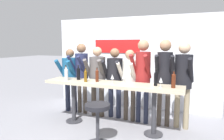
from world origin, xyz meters
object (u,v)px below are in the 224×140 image
object	(u,v)px
person_center_left	(97,74)
wine_bottle_2	(156,78)
tasting_table	(111,89)
wine_bottle_0	(86,76)
person_center	(115,75)
person_rightmost	(183,75)
wine_bottle_4	(66,74)
wine_bottle_5	(66,73)
bar_stool	(98,118)
wine_glass_1	(112,77)
person_left	(81,70)
wine_bottle_6	(174,80)
wine_glass_2	(161,80)
wine_bottle_3	(97,75)
wine_bottle_1	(78,73)
person_center_right	(129,77)
person_far_left	(70,74)
person_right	(143,71)
wine_glass_0	(124,77)
person_far_right	(165,72)

from	to	relation	value
person_center_left	wine_bottle_2	size ratio (longest dim) A/B	5.09
tasting_table	wine_bottle_0	size ratio (longest dim) A/B	9.76
person_center	person_rightmost	size ratio (longest dim) A/B	0.92
wine_bottle_4	wine_bottle_5	xyz separation A→B (m)	(-0.12, 0.16, -0.00)
bar_stool	wine_glass_1	distance (m)	0.94
person_left	wine_bottle_0	size ratio (longest dim) A/B	5.91
wine_bottle_6	wine_glass_2	distance (m)	0.22
wine_bottle_5	wine_glass_1	xyz separation A→B (m)	(1.15, -0.09, -0.02)
wine_bottle_6	wine_glass_2	xyz separation A→B (m)	(-0.22, -0.01, -0.02)
bar_stool	wine_bottle_3	bearing A→B (deg)	116.53
person_center	wine_bottle_3	world-z (taller)	person_center
wine_bottle_1	wine_bottle_4	distance (m)	0.26
person_center_right	wine_glass_1	size ratio (longest dim) A/B	8.97
person_left	person_far_left	bearing A→B (deg)	-170.84
person_far_left	wine_bottle_3	bearing A→B (deg)	-21.28
wine_bottle_1	wine_bottle_6	bearing A→B (deg)	-1.93
person_center	wine_bottle_6	world-z (taller)	person_center
wine_bottle_3	tasting_table	bearing A→B (deg)	0.64
person_right	wine_glass_2	xyz separation A→B (m)	(0.45, -0.50, -0.08)
person_right	wine_bottle_5	world-z (taller)	person_right
wine_glass_0	person_right	bearing A→B (deg)	52.87
person_right	wine_bottle_2	bearing A→B (deg)	-46.09
person_left	wine_bottle_6	bearing A→B (deg)	-6.80
person_rightmost	wine_glass_2	size ratio (longest dim) A/B	9.91
tasting_table	wine_glass_0	distance (m)	0.37
tasting_table	bar_stool	size ratio (longest dim) A/B	3.92
person_rightmost	wine_bottle_2	bearing A→B (deg)	-127.79
wine_glass_0	person_center_left	bearing A→B (deg)	152.39
person_far_left	wine_bottle_0	distance (m)	1.02
bar_stool	person_far_left	distance (m)	1.98
bar_stool	person_right	size ratio (longest dim) A/B	0.40
person_far_left	wine_glass_1	distance (m)	1.49
person_center_right	wine_bottle_2	size ratio (longest dim) A/B	4.91
tasting_table	wine_glass_1	world-z (taller)	wine_glass_1
wine_bottle_4	wine_glass_1	size ratio (longest dim) A/B	1.76
person_center	wine_bottle_4	xyz separation A→B (m)	(-0.85, -0.67, 0.08)
tasting_table	wine_bottle_0	distance (m)	0.59
person_rightmost	wine_glass_0	xyz separation A→B (m)	(-1.10, -0.42, -0.03)
person_left	wine_glass_2	distance (m)	2.07
wine_bottle_2	person_far_left	bearing A→B (deg)	167.58
person_far_left	person_center	world-z (taller)	person_center
person_far_left	person_left	distance (m)	0.34
wine_bottle_1	person_right	bearing A→B (deg)	17.84
person_center_left	wine_glass_0	bearing A→B (deg)	-29.44
wine_bottle_3	wine_bottle_4	size ratio (longest dim) A/B	0.98
person_center_right	wine_bottle_5	world-z (taller)	person_center_right
wine_bottle_6	wine_bottle_2	bearing A→B (deg)	168.74
person_center	wine_bottle_0	world-z (taller)	person_center
person_far_right	wine_bottle_6	world-z (taller)	person_far_right
tasting_table	person_far_right	world-z (taller)	person_far_right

